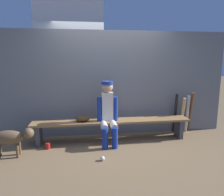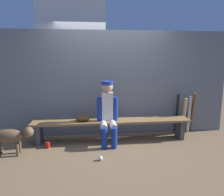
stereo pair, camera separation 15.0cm
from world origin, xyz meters
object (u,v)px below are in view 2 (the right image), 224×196
bat_aluminum_black (177,114)px  cup_on_ground (48,145)px  dog (11,136)px  baseball (100,158)px  cup_on_bench (101,118)px  bat_aluminum_silver (189,115)px  player_seated (108,111)px  bat_wood_dark (192,113)px  scoreboard (74,28)px  baseball_glove (83,118)px  bat_wood_tan (184,116)px  dugout_bench (112,124)px

bat_aluminum_black → cup_on_ground: 2.77m
cup_on_ground → dog: size_ratio=0.13×
baseball → cup_on_bench: cup_on_bench is taller
bat_aluminum_black → baseball: (-1.74, -1.12, -0.41)m
bat_aluminum_silver → dog: bat_aluminum_silver is taller
player_seated → dog: (-1.68, -0.37, -0.31)m
bat_wood_dark → bat_aluminum_black: bearing=-177.8°
bat_aluminum_silver → dog: (-3.51, -0.75, -0.09)m
bat_aluminum_black → cup_on_bench: size_ratio=8.15×
bat_aluminum_black → scoreboard: 3.12m
player_seated → baseball_glove: 0.52m
bat_wood_dark → cup_on_bench: size_ratio=8.34×
cup_on_ground → scoreboard: (0.43, 1.52, 2.31)m
baseball_glove → dog: (-1.19, -0.47, -0.15)m
bat_wood_tan → baseball: size_ratio=10.94×
dugout_bench → bat_aluminum_silver: bearing=9.1°
cup_on_bench → scoreboard: bearing=113.6°
baseball_glove → cup_on_ground: baseball_glove is taller
baseball_glove → bat_wood_tan: bearing=5.9°
bat_aluminum_silver → scoreboard: 3.34m
dugout_bench → bat_wood_dark: bearing=9.3°
bat_wood_dark → scoreboard: 3.38m
dugout_bench → bat_wood_tan: 1.61m
bat_wood_tan → baseball: (-1.87, -1.06, -0.37)m
bat_wood_dark → cup_on_bench: 2.07m
player_seated → bat_aluminum_silver: player_seated is taller
bat_aluminum_black → player_seated: bearing=-166.0°
baseball → dog: size_ratio=0.09×
bat_aluminum_black → bat_wood_dark: size_ratio=0.98×
player_seated → cup_on_ground: size_ratio=11.01×
cup_on_bench → bat_wood_tan: bearing=7.5°
bat_aluminum_silver → baseball: (-2.01, -1.11, -0.38)m
bat_aluminum_silver → baseball: 2.33m
bat_wood_dark → cup_on_bench: bat_wood_dark is taller
dugout_bench → scoreboard: (-0.79, 1.29, 2.02)m
baseball_glove → dog: baseball_glove is taller
dugout_bench → bat_wood_dark: 1.85m
dugout_bench → bat_wood_dark: size_ratio=3.42×
bat_wood_tan → scoreboard: 3.26m
bat_wood_tan → cup_on_bench: size_ratio=7.36×
cup_on_ground → dog: (-0.54, -0.23, 0.28)m
bat_wood_dark → scoreboard: (-2.62, 0.99, 1.91)m
bat_aluminum_black → bat_wood_tan: bearing=-25.2°
baseball → cup_on_ground: (-0.95, 0.60, 0.02)m
bat_aluminum_silver → cup_on_ground: (-2.96, -0.52, -0.37)m
player_seated → scoreboard: bearing=116.7°
bat_wood_tan → bat_aluminum_black: bearing=154.8°
dugout_bench → scoreboard: bearing=121.6°
baseball_glove → bat_wood_dark: (2.40, 0.30, -0.03)m
bat_wood_tan → dog: size_ratio=0.96×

